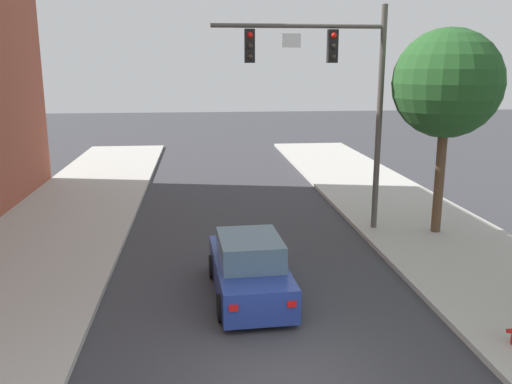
% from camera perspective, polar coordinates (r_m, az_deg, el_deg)
% --- Properties ---
extents(ground_plane, '(120.00, 120.00, 0.00)m').
position_cam_1_polar(ground_plane, '(10.49, 3.16, -19.73)').
color(ground_plane, '#38383D').
extents(traffic_signal_mast, '(5.73, 0.38, 7.50)m').
position_cam_1_polar(traffic_signal_mast, '(18.21, 8.37, 11.84)').
color(traffic_signal_mast, '#514C47').
rests_on(traffic_signal_mast, sidewalk_right).
extents(car_lead_blue, '(1.99, 4.31, 1.60)m').
position_cam_1_polar(car_lead_blue, '(13.65, -0.72, -8.18)').
color(car_lead_blue, navy).
rests_on(car_lead_blue, ground).
extents(street_tree_second, '(3.54, 3.54, 6.78)m').
position_cam_1_polar(street_tree_second, '(18.77, 19.63, 10.74)').
color(street_tree_second, brown).
rests_on(street_tree_second, sidewalk_right).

